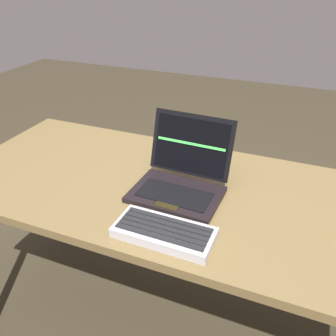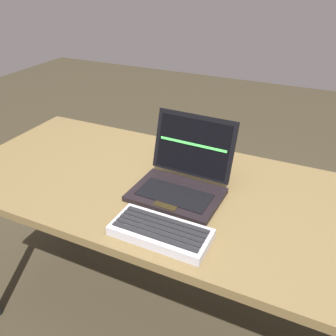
# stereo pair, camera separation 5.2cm
# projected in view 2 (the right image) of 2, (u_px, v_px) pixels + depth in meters

# --- Properties ---
(ground_plane) EXTENTS (8.00, 8.00, 0.00)m
(ground_plane) POSITION_uv_depth(u_px,v_px,m) (178.00, 325.00, 1.64)
(ground_plane) COLOR #362F20
(desk) EXTENTS (1.73, 0.72, 0.76)m
(desk) POSITION_uv_depth(u_px,v_px,m) (181.00, 204.00, 1.29)
(desk) COLOR brown
(desk) RESTS_ON ground
(laptop_front) EXTENTS (0.31, 0.29, 0.25)m
(laptop_front) POSITION_uv_depth(u_px,v_px,m) (182.00, 178.00, 1.22)
(laptop_front) COLOR black
(laptop_front) RESTS_ON desk
(external_keyboard) EXTENTS (0.30, 0.14, 0.03)m
(external_keyboard) POSITION_uv_depth(u_px,v_px,m) (161.00, 232.00, 1.04)
(external_keyboard) COLOR #B7B6C0
(external_keyboard) RESTS_ON desk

